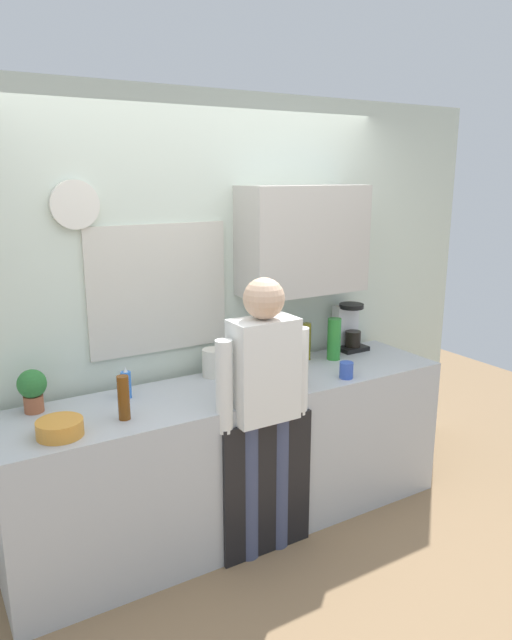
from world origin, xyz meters
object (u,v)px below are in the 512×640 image
Objects in this scene: potted_plant at (32,388)px; person_at_sink at (264,396)px; bottle_amber_beer at (124,398)px; mixing_bowl at (60,428)px; bottle_olive_oil at (306,341)px; cup_terracotta_mug at (295,379)px; bottle_dark_sauce at (252,357)px; bottle_clear_soda at (334,339)px; coffee_maker at (348,328)px; cup_blue_mug at (346,370)px; dish_soap at (126,384)px; cup_white_mug at (275,359)px; storage_canister at (214,363)px.

potted_plant is 1.21m from person_at_sink.
mixing_bowl is (-0.33, -0.03, -0.07)m from bottle_amber_beer.
bottle_amber_beer is 1.00× the size of potted_plant.
bottle_olive_oil is at bearing -0.28° from potted_plant.
bottle_dark_sauce is at bearing 100.97° from cup_terracotta_mug.
bottle_amber_beer is (-0.94, -0.31, 0.02)m from bottle_dark_sauce.
cup_terracotta_mug is 1.34m from mixing_bowl.
bottle_clear_soda is 1.56× the size of bottle_dark_sauce.
cup_terracotta_mug is at bearing -150.02° from coffee_maker.
potted_plant is (-1.73, 0.44, 0.08)m from cup_blue_mug.
bottle_clear_soda reaches higher than cup_terracotta_mug.
bottle_olive_oil is 2.72× the size of cup_terracotta_mug.
person_at_sink reaches higher than bottle_dark_sauce.
coffee_maker reaches higher than cup_terracotta_mug.
bottle_amber_beer is at bearing -171.14° from bottle_clear_soda.
coffee_maker reaches higher than dish_soap.
bottle_olive_oil is (-0.16, 0.09, -0.01)m from bottle_clear_soda.
cup_white_mug is at bearing 2.13° from dish_soap.
bottle_amber_beer is (-1.53, -0.24, -0.02)m from bottle_clear_soda.
bottle_clear_soda is 0.39m from cup_blue_mug.
coffee_maker is 1.43× the size of potted_plant.
bottle_olive_oil reaches higher than bottle_amber_beer.
cup_white_mug is (1.11, 0.32, -0.07)m from bottle_amber_beer.
person_at_sink is (1.04, -0.15, -0.00)m from mixing_bowl.
storage_canister is (-0.42, 0.04, 0.04)m from cup_white_mug.
potted_plant is at bearing 153.85° from person_at_sink.
potted_plant is (-1.31, 0.02, 0.04)m from bottle_dark_sauce.
bottle_olive_oil is at bearing 13.47° from bottle_amber_beer.
dish_soap is at bearing 178.34° from bottle_clear_soda.
person_at_sink is (1.09, -0.52, -0.09)m from potted_plant.
bottle_olive_oil reaches higher than dish_soap.
bottle_dark_sauce is at bearing 15.35° from mixing_bowl.
storage_canister is (-0.25, 0.04, -0.01)m from bottle_dark_sauce.
bottle_dark_sauce is at bearing 135.47° from cup_blue_mug.
potted_plant is at bearing 173.32° from dish_soap.
mixing_bowl is at bearing -159.15° from storage_canister.
dish_soap is (0.48, -0.06, -0.05)m from potted_plant.
coffee_maker reaches higher than bottle_clear_soda.
potted_plant is at bearing 164.25° from cup_terracotta_mug.
coffee_maker is 1.43× the size of bottle_amber_beer.
cup_blue_mug is at bearing -14.10° from potted_plant.
person_at_sink is at bearing -114.12° from bottle_dark_sauce.
person_at_sink is at bearing -25.32° from potted_plant.
bottle_clear_soda is at bearing -2.93° from potted_plant.
cup_terracotta_mug is 0.52m from storage_canister.
cup_blue_mug is at bearing -59.14° from cup_white_mug.
dish_soap is at bearing 142.18° from person_at_sink.
coffee_maker is 2.14m from potted_plant.
bottle_amber_beer reaches higher than bottle_dark_sauce.
mixing_bowl is 1.29× the size of storage_canister.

